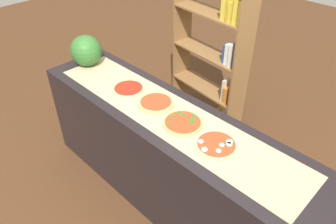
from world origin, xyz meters
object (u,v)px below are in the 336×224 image
object	(u,v)px
pizza_plain_1	(156,103)
pizza_spinach_2	(183,123)
bookshelf	(218,61)
pizza_mozzarella_3	(216,145)
pizza_plain_0	(128,89)
watermelon	(86,51)

from	to	relation	value
pizza_plain_1	pizza_spinach_2	bearing A→B (deg)	-5.80
pizza_spinach_2	bookshelf	world-z (taller)	bookshelf
pizza_plain_1	pizza_mozzarella_3	world-z (taller)	pizza_plain_1
bookshelf	pizza_plain_1	bearing A→B (deg)	-78.34
pizza_plain_0	pizza_spinach_2	size ratio (longest dim) A/B	0.95
pizza_plain_0	pizza_plain_1	xyz separation A→B (m)	(0.30, 0.02, 0.00)
pizza_mozzarella_3	bookshelf	size ratio (longest dim) A/B	0.17
pizza_plain_0	pizza_mozzarella_3	world-z (taller)	pizza_mozzarella_3
pizza_plain_1	pizza_spinach_2	world-z (taller)	pizza_plain_1
pizza_plain_0	bookshelf	size ratio (longest dim) A/B	0.16
pizza_plain_1	pizza_spinach_2	size ratio (longest dim) A/B	0.98
watermelon	bookshelf	size ratio (longest dim) A/B	0.17
pizza_plain_0	pizza_mozzarella_3	bearing A→B (deg)	-2.04
pizza_plain_1	watermelon	bearing A→B (deg)	-179.88
pizza_plain_0	bookshelf	bearing A→B (deg)	85.22
watermelon	bookshelf	xyz separation A→B (m)	(0.68, 1.04, -0.23)
pizza_spinach_2	bookshelf	xyz separation A→B (m)	(-0.52, 1.07, -0.11)
pizza_mozzarella_3	bookshelf	distance (m)	1.37
pizza_plain_0	pizza_plain_1	world-z (taller)	pizza_plain_1
pizza_plain_1	pizza_plain_0	bearing A→B (deg)	-177.17
pizza_mozzarella_3	pizza_plain_1	bearing A→B (deg)	175.53
pizza_mozzarella_3	watermelon	distance (m)	1.50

